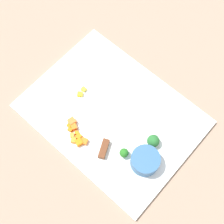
{
  "coord_description": "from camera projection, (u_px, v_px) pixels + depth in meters",
  "views": [
    {
      "loc": [
        -0.23,
        0.26,
        0.88
      ],
      "look_at": [
        0.0,
        0.0,
        0.02
      ],
      "focal_mm": 51.18,
      "sensor_mm": 36.0,
      "label": 1
    }
  ],
  "objects": [
    {
      "name": "broccoli_floret_0",
      "position": [
        153.0,
        141.0,
        0.88
      ],
      "size": [
        0.04,
        0.04,
        0.04
      ],
      "color": "#83B866",
      "rests_on": "cutting_board"
    },
    {
      "name": "carrot_dice_1",
      "position": [
        70.0,
        130.0,
        0.91
      ],
      "size": [
        0.01,
        0.01,
        0.01
      ],
      "primitive_type": "cube",
      "rotation": [
        0.0,
        0.0,
        0.27
      ],
      "color": "orange",
      "rests_on": "cutting_board"
    },
    {
      "name": "carrot_dice_8",
      "position": [
        79.0,
        137.0,
        0.9
      ],
      "size": [
        0.01,
        0.02,
        0.01
      ],
      "primitive_type": "cube",
      "rotation": [
        0.0,
        0.0,
        1.59
      ],
      "color": "orange",
      "rests_on": "cutting_board"
    },
    {
      "name": "ground_plane",
      "position": [
        112.0,
        115.0,
        0.94
      ],
      "size": [
        4.0,
        4.0,
        0.0
      ],
      "primitive_type": "plane",
      "color": "gray"
    },
    {
      "name": "carrot_dice_7",
      "position": [
        77.0,
        133.0,
        0.9
      ],
      "size": [
        0.01,
        0.01,
        0.01
      ],
      "primitive_type": "cube",
      "rotation": [
        0.0,
        0.0,
        2.14
      ],
      "color": "orange",
      "rests_on": "cutting_board"
    },
    {
      "name": "carrot_dice_9",
      "position": [
        84.0,
        141.0,
        0.89
      ],
      "size": [
        0.02,
        0.02,
        0.01
      ],
      "primitive_type": "cube",
      "rotation": [
        0.0,
        0.0,
        1.94
      ],
      "color": "orange",
      "rests_on": "cutting_board"
    },
    {
      "name": "carrot_dice_2",
      "position": [
        72.0,
        122.0,
        0.91
      ],
      "size": [
        0.02,
        0.02,
        0.02
      ],
      "primitive_type": "cube",
      "rotation": [
        0.0,
        0.0,
        1.37
      ],
      "color": "orange",
      "rests_on": "cutting_board"
    },
    {
      "name": "cutting_board",
      "position": [
        112.0,
        114.0,
        0.94
      ],
      "size": [
        0.49,
        0.36,
        0.01
      ],
      "primitive_type": "cube",
      "color": "white",
      "rests_on": "ground_plane"
    },
    {
      "name": "broccoli_floret_1",
      "position": [
        124.0,
        153.0,
        0.87
      ],
      "size": [
        0.03,
        0.03,
        0.03
      ],
      "color": "#91BB5A",
      "rests_on": "cutting_board"
    },
    {
      "name": "chef_knife",
      "position": [
        112.0,
        123.0,
        0.91
      ],
      "size": [
        0.16,
        0.29,
        0.02
      ],
      "rotation": [
        0.0,
        0.0,
        5.16
      ],
      "color": "silver",
      "rests_on": "cutting_board"
    },
    {
      "name": "prep_bowl",
      "position": [
        145.0,
        161.0,
        0.85
      ],
      "size": [
        0.08,
        0.08,
        0.05
      ],
      "primitive_type": "cylinder",
      "color": "#2F5A87",
      "rests_on": "cutting_board"
    },
    {
      "name": "carrot_dice_3",
      "position": [
        74.0,
        127.0,
        0.91
      ],
      "size": [
        0.02,
        0.02,
        0.02
      ],
      "primitive_type": "cube",
      "rotation": [
        0.0,
        0.0,
        1.12
      ],
      "color": "orange",
      "rests_on": "cutting_board"
    },
    {
      "name": "pepper_dice_0",
      "position": [
        83.0,
        90.0,
        0.96
      ],
      "size": [
        0.01,
        0.01,
        0.01
      ],
      "primitive_type": "cube",
      "rotation": [
        0.0,
        0.0,
        0.07
      ],
      "color": "yellow",
      "rests_on": "cutting_board"
    },
    {
      "name": "carrot_dice_5",
      "position": [
        74.0,
        140.0,
        0.89
      ],
      "size": [
        0.02,
        0.02,
        0.02
      ],
      "primitive_type": "cube",
      "rotation": [
        0.0,
        0.0,
        2.1
      ],
      "color": "orange",
      "rests_on": "cutting_board"
    },
    {
      "name": "carrot_dice_6",
      "position": [
        72.0,
        135.0,
        0.9
      ],
      "size": [
        0.02,
        0.02,
        0.01
      ],
      "primitive_type": "cube",
      "rotation": [
        0.0,
        0.0,
        2.42
      ],
      "color": "orange",
      "rests_on": "cutting_board"
    },
    {
      "name": "carrot_dice_0",
      "position": [
        79.0,
        142.0,
        0.89
      ],
      "size": [
        0.02,
        0.02,
        0.02
      ],
      "primitive_type": "cube",
      "rotation": [
        0.0,
        0.0,
        1.25
      ],
      "color": "orange",
      "rests_on": "cutting_board"
    },
    {
      "name": "carrot_dice_4",
      "position": [
        69.0,
        125.0,
        0.91
      ],
      "size": [
        0.01,
        0.01,
        0.01
      ],
      "primitive_type": "cube",
      "rotation": [
        0.0,
        0.0,
        0.18
      ],
      "color": "orange",
      "rests_on": "cutting_board"
    },
    {
      "name": "pepper_dice_1",
      "position": [
        80.0,
        94.0,
        0.95
      ],
      "size": [
        0.02,
        0.02,
        0.01
      ],
      "primitive_type": "cube",
      "rotation": [
        0.0,
        0.0,
        0.63
      ],
      "color": "yellow",
      "rests_on": "cutting_board"
    }
  ]
}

